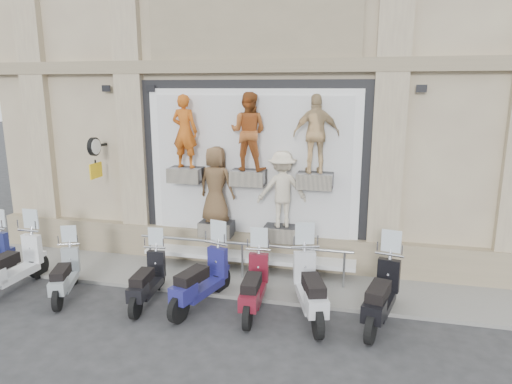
% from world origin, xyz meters
% --- Properties ---
extents(ground, '(90.00, 90.00, 0.00)m').
position_xyz_m(ground, '(0.00, 0.00, 0.00)').
color(ground, '#2B2B2D').
rests_on(ground, ground).
extents(sidewalk, '(16.00, 2.20, 0.08)m').
position_xyz_m(sidewalk, '(0.00, 2.10, 0.04)').
color(sidewalk, gray).
rests_on(sidewalk, ground).
extents(building, '(14.00, 8.60, 12.00)m').
position_xyz_m(building, '(0.00, 7.00, 6.00)').
color(building, '#C0B08C').
rests_on(building, ground).
extents(shop_vitrine, '(5.60, 1.00, 4.30)m').
position_xyz_m(shop_vitrine, '(0.08, 2.73, 2.43)').
color(shop_vitrine, black).
rests_on(shop_vitrine, ground).
extents(guard_rail, '(5.06, 0.10, 0.93)m').
position_xyz_m(guard_rail, '(0.00, 2.00, 0.47)').
color(guard_rail, '#9EA0A5').
rests_on(guard_rail, ground).
extents(clock_sign_bracket, '(0.10, 0.80, 1.02)m').
position_xyz_m(clock_sign_bracket, '(-3.90, 2.47, 2.80)').
color(clock_sign_bracket, black).
rests_on(clock_sign_bracket, ground).
extents(scooter_b, '(0.65, 2.09, 1.69)m').
position_xyz_m(scooter_b, '(-4.72, 0.29, 0.84)').
color(scooter_b, white).
rests_on(scooter_b, ground).
extents(scooter_c, '(1.10, 1.81, 1.41)m').
position_xyz_m(scooter_c, '(-3.44, 0.31, 0.71)').
color(scooter_c, gray).
rests_on(scooter_c, ground).
extents(scooter_d, '(0.68, 1.83, 1.45)m').
position_xyz_m(scooter_d, '(-1.60, 0.45, 0.73)').
color(scooter_d, black).
rests_on(scooter_d, ground).
extents(scooter_e, '(1.11, 2.12, 1.66)m').
position_xyz_m(scooter_e, '(-0.47, 0.57, 0.83)').
color(scooter_e, navy).
rests_on(scooter_e, ground).
extents(scooter_f, '(0.69, 1.95, 1.56)m').
position_xyz_m(scooter_f, '(0.62, 0.60, 0.78)').
color(scooter_f, maroon).
rests_on(scooter_f, ground).
extents(scooter_g, '(1.23, 2.19, 1.71)m').
position_xyz_m(scooter_g, '(1.72, 0.64, 0.86)').
color(scooter_g, silver).
rests_on(scooter_g, ground).
extents(scooter_h, '(1.06, 2.13, 1.67)m').
position_xyz_m(scooter_h, '(3.05, 0.69, 0.83)').
color(scooter_h, black).
rests_on(scooter_h, ground).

